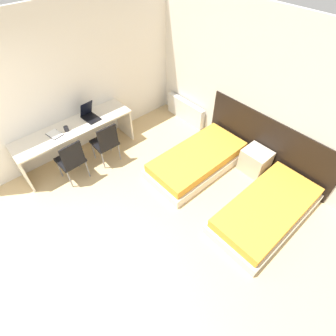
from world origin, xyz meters
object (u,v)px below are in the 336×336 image
chair_near_laptop (106,142)px  chair_near_notebook (71,159)px  bed_near_door (266,211)px  bed_near_window (197,160)px  laptop (89,115)px  nightstand (255,161)px

chair_near_laptop → chair_near_notebook: (-0.00, -0.71, 0.00)m
bed_near_door → chair_near_laptop: bearing=-157.3°
bed_near_window → bed_near_door: same height
chair_near_laptop → laptop: (-0.50, 0.03, 0.32)m
chair_near_laptop → chair_near_notebook: bearing=-88.7°
laptop → nightstand: bearing=32.3°
chair_near_laptop → chair_near_notebook: 0.71m
nightstand → chair_near_notebook: bearing=-127.8°
nightstand → laptop: laptop is taller
laptop → bed_near_door: bearing=14.5°
bed_near_window → bed_near_door: size_ratio=1.00×
nightstand → chair_near_laptop: bearing=-136.6°
laptop → chair_near_laptop: bearing=-7.5°
chair_near_laptop → laptop: size_ratio=2.46×
bed_near_door → laptop: size_ratio=5.36×
laptop → chair_near_notebook: bearing=-60.2°
bed_near_window → laptop: bearing=-147.1°
nightstand → chair_near_laptop: (-2.06, -1.94, 0.27)m
chair_near_laptop → bed_near_window: bearing=44.0°
nightstand → bed_near_window: bearing=-135.5°
bed_near_door → chair_near_notebook: chair_near_notebook is taller
bed_near_window → bed_near_door: 1.55m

